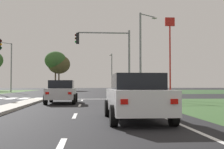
{
  "coord_description": "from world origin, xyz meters",
  "views": [
    {
      "loc": [
        4.06,
        -2.78,
        1.21
      ],
      "look_at": [
        6.36,
        27.25,
        2.29
      ],
      "focal_mm": 47.79,
      "sensor_mm": 36.0,
      "label": 1
    }
  ],
  "objects": [
    {
      "name": "lane_dash_near",
      "position": [
        3.5,
        3.03,
        0.01
      ],
      "size": [
        0.14,
        2.0,
        0.01
      ],
      "primitive_type": "cube",
      "color": "silver",
      "rests_on": "ground"
    },
    {
      "name": "pedestrian_at_median",
      "position": [
        0.12,
        41.77,
        1.2
      ],
      "size": [
        0.34,
        0.34,
        1.74
      ],
      "rotation": [
        0.0,
        0.0,
        4.92
      ],
      "color": "#9E8966",
      "rests_on": "median_island_far"
    },
    {
      "name": "lane_dash_second",
      "position": [
        3.5,
        9.03,
        0.01
      ],
      "size": [
        0.14,
        2.0,
        0.01
      ],
      "primitive_type": "cube",
      "color": "silver",
      "rests_on": "ground"
    },
    {
      "name": "treeline_fourth",
      "position": [
        -3.66,
        66.14,
        6.86
      ],
      "size": [
        4.92,
        4.92,
        8.97
      ],
      "color": "#423323",
      "rests_on": "ground"
    },
    {
      "name": "traffic_signal_near_right",
      "position": [
        5.9,
        23.4,
        4.19
      ],
      "size": [
        4.91,
        0.32,
        6.09
      ],
      "color": "gray",
      "rests_on": "ground"
    },
    {
      "name": "street_lamp_third",
      "position": [
        -9.12,
        47.93,
        4.68
      ],
      "size": [
        1.71,
        2.19,
        8.24
      ],
      "color": "gray",
      "rests_on": "ground"
    },
    {
      "name": "ground_plane",
      "position": [
        0.0,
        30.0,
        0.0
      ],
      "size": [
        200.0,
        200.0,
        0.0
      ],
      "primitive_type": "plane",
      "color": "black"
    },
    {
      "name": "car_white_fourth",
      "position": [
        5.66,
        7.29,
        0.81
      ],
      "size": [
        2.0,
        4.48,
        1.59
      ],
      "color": "silver",
      "rests_on": "ground"
    },
    {
      "name": "fastfood_pole_sign",
      "position": [
        19.04,
        51.36,
        9.9
      ],
      "size": [
        1.8,
        0.4,
        13.82
      ],
      "color": "red",
      "rests_on": "ground"
    },
    {
      "name": "street_lamp_fourth",
      "position": [
        8.96,
        62.03,
        4.56
      ],
      "size": [
        0.56,
        1.93,
        8.11
      ],
      "color": "gray",
      "rests_on": "ground"
    },
    {
      "name": "crosswalk_bar_seventh",
      "position": [
        0.5,
        24.8,
        0.01
      ],
      "size": [
        0.7,
        2.8,
        0.01
      ],
      "primitive_type": "cube",
      "color": "silver",
      "rests_on": "ground"
    },
    {
      "name": "treeline_third",
      "position": [
        -2.92,
        66.74,
        6.02
      ],
      "size": [
        5.14,
        5.14,
        8.22
      ],
      "color": "#423323",
      "rests_on": "ground"
    },
    {
      "name": "edge_line_right",
      "position": [
        6.85,
        12.0,
        0.01
      ],
      "size": [
        0.14,
        24.0,
        0.01
      ],
      "primitive_type": "cube",
      "color": "silver",
      "rests_on": "ground"
    },
    {
      "name": "median_island_far",
      "position": [
        0.0,
        55.0,
        0.07
      ],
      "size": [
        1.2,
        36.0,
        0.14
      ],
      "primitive_type": "cube",
      "color": "#ADA89E",
      "rests_on": "ground"
    },
    {
      "name": "car_silver_second",
      "position": [
        2.24,
        17.3,
        0.78
      ],
      "size": [
        1.96,
        4.41,
        1.52
      ],
      "color": "#B7B7BC",
      "rests_on": "ground"
    },
    {
      "name": "lane_dash_fourth",
      "position": [
        3.5,
        21.03,
        0.01
      ],
      "size": [
        0.14,
        2.0,
        0.01
      ],
      "primitive_type": "cube",
      "color": "silver",
      "rests_on": "ground"
    },
    {
      "name": "crosswalk_bar_sixth",
      "position": [
        -0.65,
        24.8,
        0.01
      ],
      "size": [
        0.7,
        2.8,
        0.01
      ],
      "primitive_type": "cube",
      "color": "silver",
      "rests_on": "ground"
    },
    {
      "name": "lane_dash_third",
      "position": [
        3.5,
        15.03,
        0.01
      ],
      "size": [
        0.14,
        2.0,
        0.01
      ],
      "primitive_type": "cube",
      "color": "silver",
      "rests_on": "ground"
    },
    {
      "name": "crosswalk_bar_fourth",
      "position": [
        -2.95,
        24.8,
        0.01
      ],
      "size": [
        0.7,
        2.8,
        0.01
      ],
      "primitive_type": "cube",
      "color": "silver",
      "rests_on": "ground"
    },
    {
      "name": "grass_verge_far_right",
      "position": [
        25.5,
        54.5,
        0.0
      ],
      "size": [
        35.0,
        35.0,
        0.01
      ],
      "primitive_type": "cube",
      "color": "#2D4C28",
      "rests_on": "ground"
    },
    {
      "name": "crosswalk_bar_fifth",
      "position": [
        -1.8,
        24.8,
        0.01
      ],
      "size": [
        0.7,
        2.8,
        0.01
      ],
      "primitive_type": "cube",
      "color": "silver",
      "rests_on": "ground"
    },
    {
      "name": "street_lamp_second",
      "position": [
        9.16,
        25.61,
        4.65
      ],
      "size": [
        2.05,
        1.53,
        8.21
      ],
      "color": "gray",
      "rests_on": "ground"
    },
    {
      "name": "stop_bar_near",
      "position": [
        3.8,
        23.0,
        0.01
      ],
      "size": [
        6.4,
        0.5,
        0.01
      ],
      "primitive_type": "cube",
      "color": "silver",
      "rests_on": "ground"
    }
  ]
}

